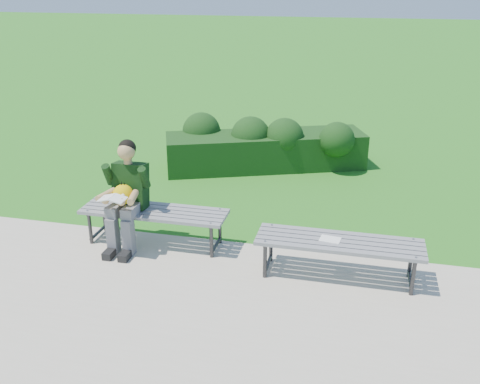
# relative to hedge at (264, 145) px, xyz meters

# --- Properties ---
(ground) EXTENTS (80.00, 80.00, 0.00)m
(ground) POSITION_rel_hedge_xyz_m (0.25, -2.93, -0.40)
(ground) COLOR #2A7715
(ground) RESTS_ON ground
(walkway) EXTENTS (30.00, 3.50, 0.02)m
(walkway) POSITION_rel_hedge_xyz_m (0.25, -4.68, -0.39)
(walkway) COLOR beige
(walkway) RESTS_ON ground
(hedge) EXTENTS (3.49, 2.03, 0.91)m
(hedge) POSITION_rel_hedge_xyz_m (0.00, 0.00, 0.00)
(hedge) COLOR #1A3E16
(hedge) RESTS_ON ground
(bench_left) EXTENTS (1.80, 0.50, 0.46)m
(bench_left) POSITION_rel_hedge_xyz_m (-0.77, -3.17, 0.01)
(bench_left) COLOR gray
(bench_left) RESTS_ON walkway
(bench_right) EXTENTS (1.80, 0.50, 0.46)m
(bench_right) POSITION_rel_hedge_xyz_m (1.49, -3.48, 0.01)
(bench_right) COLOR gray
(bench_right) RESTS_ON walkway
(seated_boy) EXTENTS (0.56, 0.76, 1.31)m
(seated_boy) POSITION_rel_hedge_xyz_m (-1.07, -3.27, 0.31)
(seated_boy) COLOR slate
(seated_boy) RESTS_ON walkway
(paper_sheet) EXTENTS (0.24, 0.19, 0.01)m
(paper_sheet) POSITION_rel_hedge_xyz_m (1.39, -3.48, 0.07)
(paper_sheet) COLOR white
(paper_sheet) RESTS_ON bench_right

